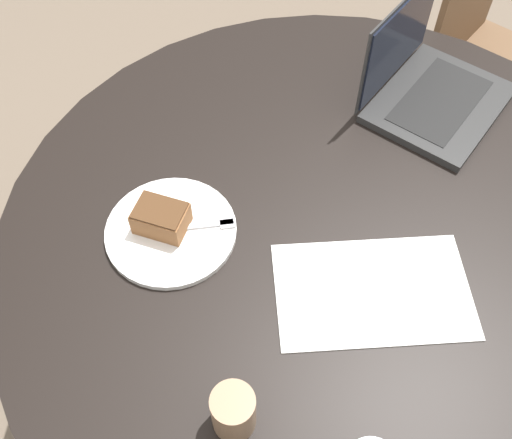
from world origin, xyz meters
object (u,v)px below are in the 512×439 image
coffee_glass (233,412)px  laptop (429,87)px  plate (171,231)px  chair (493,61)px

coffee_glass → laptop: 0.82m
plate → laptop: laptop is taller
coffee_glass → laptop: size_ratio=0.25×
chair → plate: (-0.72, -0.93, 0.26)m
coffee_glass → laptop: bearing=70.0°
chair → coffee_glass: 1.40m
chair → plate: bearing=-8.3°
laptop → coffee_glass: bearing=6.8°
laptop → plate: bearing=-19.6°
chair → laptop: (-0.25, -0.48, 0.29)m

